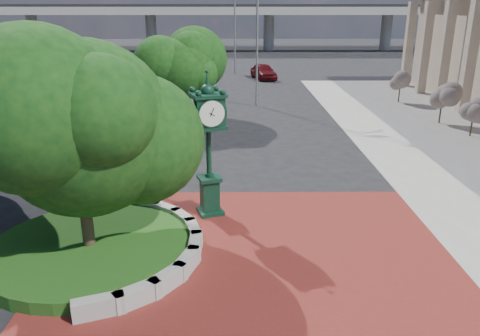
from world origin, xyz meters
name	(u,v)px	position (x,y,z in m)	size (l,w,h in m)	color
ground	(254,255)	(0.00, 0.00, 0.00)	(200.00, 200.00, 0.00)	black
plaza	(255,271)	(0.00, -1.00, 0.02)	(12.00, 12.00, 0.04)	maroon
planter_wall	(165,247)	(-2.71, 0.00, 0.27)	(2.96, 6.77, 0.54)	#9E9B93
grass_bed	(90,249)	(-5.00, 0.00, 0.20)	(6.10, 6.10, 0.40)	#164413
overpass	(238,10)	(-0.22, 70.00, 6.54)	(90.00, 12.00, 7.50)	#9E9B93
tree_planter	(77,138)	(-5.00, 0.00, 3.72)	(5.20, 5.20, 6.33)	#38281C
tree_street	(183,71)	(-4.00, 18.00, 3.24)	(4.40, 4.40, 5.45)	#38281C
post_clock	(208,139)	(-1.51, 3.00, 2.82)	(1.30, 1.30, 5.14)	black
parked_car	(264,71)	(2.29, 36.46, 0.79)	(1.86, 4.62, 1.57)	#4F0B0F
street_lamp_near	(260,37)	(1.18, 22.74, 5.08)	(1.82, 0.96, 8.67)	slate
street_lamp_far	(237,25)	(-0.50, 40.50, 5.26)	(1.94, 0.83, 8.97)	slate
shrub_near	(474,110)	(13.09, 13.62, 1.59)	(1.20, 1.20, 2.20)	#38281C
shrub_mid	(442,99)	(12.59, 16.79, 1.59)	(1.20, 1.20, 2.20)	#38281C
shrub_far	(401,82)	(12.28, 23.86, 1.59)	(1.20, 1.20, 2.20)	#38281C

